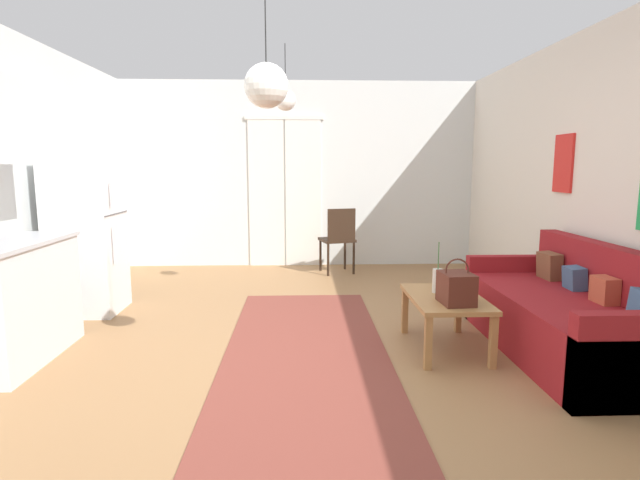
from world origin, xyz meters
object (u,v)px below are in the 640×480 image
Objects in this scene: pendant_lamp_far at (285,100)px; accent_chair at (339,237)px; coffee_table at (446,303)px; bamboo_vase at (438,281)px; handbag at (456,288)px; pendant_lamp_near at (266,86)px; couch at (571,318)px; refrigerator at (86,232)px.

accent_chair is at bearing 66.36° from pendant_lamp_far.
coffee_table is 2.12× the size of bamboo_vase.
handbag is 0.41× the size of pendant_lamp_near.
bamboo_vase is at bearing 87.31° from accent_chair.
handbag is at bearing 86.87° from accent_chair.
couch is 5.71× the size of handbag.
bamboo_vase is 3.37m from refrigerator.
refrigerator is (-3.23, 1.15, 0.42)m from coffee_table.
couch reaches higher than handbag.
pendant_lamp_far is (-1.24, 1.22, 1.56)m from bamboo_vase.
accent_chair reaches higher than handbag.
couch is at bearing -17.15° from refrigerator.
couch is at bearing -33.52° from pendant_lamp_far.
accent_chair is at bearing 102.44° from bamboo_vase.
couch is 2.19× the size of accent_chair.
bamboo_vase is 0.26× the size of refrigerator.
bamboo_vase is (-0.97, 0.25, 0.24)m from couch.
handbag is (0.01, -0.21, 0.18)m from coffee_table.
pendant_lamp_far is (0.06, 1.97, 0.17)m from pendant_lamp_near.
couch is 3.35m from accent_chair.
pendant_lamp_far is at bearing 129.90° from handbag.
handbag is 0.21× the size of refrigerator.
bamboo_vase is at bearing 98.33° from handbag.
pendant_lamp_far is at bearing 146.48° from couch.
bamboo_vase is at bearing 106.28° from coffee_table.
handbag is 1.97m from pendant_lamp_near.
accent_chair is at bearing 102.61° from coffee_table.
bamboo_vase is 2.76m from accent_chair.
handbag is (-0.92, -0.08, 0.27)m from couch.
coffee_table is 1.04× the size of pendant_lamp_near.
pendant_lamp_near is (-1.30, -0.76, 1.39)m from bamboo_vase.
pendant_lamp_far reaches higher than coffee_table.
pendant_lamp_far is at bearing 5.29° from refrigerator.
coffee_table is 1.36× the size of pendant_lamp_far.
pendant_lamp_near reaches higher than handbag.
refrigerator is at bearing 17.44° from accent_chair.
bamboo_vase is (-0.03, 0.12, 0.16)m from coffee_table.
coffee_table is 2.57× the size of handbag.
pendant_lamp_far is (-1.29, 1.54, 1.53)m from handbag.
coffee_table is at bearing 87.47° from accent_chair.
coffee_table is 0.20m from bamboo_vase.
refrigerator is 1.80× the size of accent_chair.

